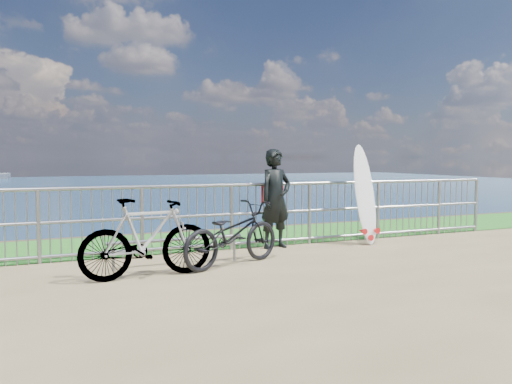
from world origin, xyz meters
name	(u,v)px	position (x,y,z in m)	size (l,w,h in m)	color
grass_strip	(237,237)	(0.00, 2.70, 0.01)	(120.00, 120.00, 0.00)	#1E6D1E
railing	(260,214)	(0.02, 1.60, 0.58)	(10.06, 0.10, 1.13)	gray
surfer	(276,199)	(0.26, 1.45, 0.85)	(0.62, 0.41, 1.71)	black
surfboard	(365,198)	(1.93, 1.21, 0.83)	(0.55, 0.51, 1.81)	white
bicycle_near	(232,234)	(-0.92, 0.41, 0.46)	(0.61, 1.75, 0.92)	black
bicycle_far	(147,238)	(-2.18, 0.14, 0.52)	(0.49, 1.74, 1.05)	black
bike_rack	(176,243)	(-1.66, 0.70, 0.34)	(1.97, 0.05, 0.41)	gray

